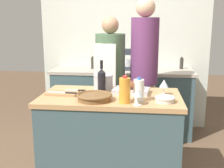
{
  "coord_description": "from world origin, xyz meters",
  "views": [
    {
      "loc": [
        0.28,
        -2.4,
        1.55
      ],
      "look_at": [
        0.0,
        0.1,
        0.98
      ],
      "focal_mm": 45.0,
      "sensor_mm": 36.0,
      "label": 1
    }
  ],
  "objects_px": {
    "milk_jug": "(139,91)",
    "knife_paring": "(76,90)",
    "juice_jug": "(125,90)",
    "wine_glass_left": "(137,93)",
    "roasting_pan": "(131,89)",
    "cutting_board": "(62,93)",
    "wine_glass_right": "(164,84)",
    "mixing_bowl": "(165,99)",
    "condiment_bottle_tall": "(93,63)",
    "knife_chef": "(63,93)",
    "person_cook_aproned": "(110,81)",
    "wicker_basket": "(94,97)",
    "condiment_bottle_short": "(181,63)",
    "wine_bottle_green": "(102,80)",
    "stand_mixer": "(130,61)",
    "person_cook_guest": "(144,70)",
    "stock_pot": "(103,82)"
  },
  "relations": [
    {
      "from": "mixing_bowl",
      "to": "wine_bottle_green",
      "type": "height_order",
      "value": "wine_bottle_green"
    },
    {
      "from": "wicker_basket",
      "to": "stock_pot",
      "type": "xyz_separation_m",
      "value": [
        0.02,
        0.4,
        0.04
      ]
    },
    {
      "from": "wine_bottle_green",
      "to": "person_cook_guest",
      "type": "bearing_deg",
      "value": 58.89
    },
    {
      "from": "stock_pot",
      "to": "condiment_bottle_tall",
      "type": "distance_m",
      "value": 1.21
    },
    {
      "from": "knife_paring",
      "to": "stand_mixer",
      "type": "height_order",
      "value": "stand_mixer"
    },
    {
      "from": "juice_jug",
      "to": "wine_glass_left",
      "type": "bearing_deg",
      "value": -27.84
    },
    {
      "from": "person_cook_aproned",
      "to": "person_cook_guest",
      "type": "height_order",
      "value": "person_cook_guest"
    },
    {
      "from": "wicker_basket",
      "to": "condiment_bottle_tall",
      "type": "relative_size",
      "value": 1.72
    },
    {
      "from": "mixing_bowl",
      "to": "milk_jug",
      "type": "xyz_separation_m",
      "value": [
        -0.21,
        -0.01,
        0.07
      ]
    },
    {
      "from": "cutting_board",
      "to": "condiment_bottle_short",
      "type": "distance_m",
      "value": 1.97
    },
    {
      "from": "mixing_bowl",
      "to": "condiment_bottle_tall",
      "type": "height_order",
      "value": "condiment_bottle_tall"
    },
    {
      "from": "condiment_bottle_tall",
      "to": "wine_glass_left",
      "type": "bearing_deg",
      "value": -68.74
    },
    {
      "from": "milk_jug",
      "to": "condiment_bottle_tall",
      "type": "xyz_separation_m",
      "value": [
        -0.66,
        1.57,
        -0.01
      ]
    },
    {
      "from": "condiment_bottle_short",
      "to": "milk_jug",
      "type": "bearing_deg",
      "value": -108.19
    },
    {
      "from": "wicker_basket",
      "to": "cutting_board",
      "type": "height_order",
      "value": "wicker_basket"
    },
    {
      "from": "wine_glass_right",
      "to": "wine_glass_left",
      "type": "bearing_deg",
      "value": -123.72
    },
    {
      "from": "knife_paring",
      "to": "condiment_bottle_short",
      "type": "relative_size",
      "value": 1.1
    },
    {
      "from": "wine_bottle_green",
      "to": "stand_mixer",
      "type": "xyz_separation_m",
      "value": [
        0.2,
        1.26,
        0.0
      ]
    },
    {
      "from": "roasting_pan",
      "to": "wine_glass_left",
      "type": "xyz_separation_m",
      "value": [
        0.07,
        -0.37,
        0.06
      ]
    },
    {
      "from": "stand_mixer",
      "to": "person_cook_guest",
      "type": "xyz_separation_m",
      "value": [
        0.19,
        -0.63,
        -0.01
      ]
    },
    {
      "from": "milk_jug",
      "to": "wine_glass_right",
      "type": "distance_m",
      "value": 0.32
    },
    {
      "from": "cutting_board",
      "to": "wine_glass_right",
      "type": "distance_m",
      "value": 0.92
    },
    {
      "from": "knife_chef",
      "to": "person_cook_aproned",
      "type": "bearing_deg",
      "value": 64.86
    },
    {
      "from": "wicker_basket",
      "to": "cutting_board",
      "type": "distance_m",
      "value": 0.37
    },
    {
      "from": "knife_paring",
      "to": "person_cook_guest",
      "type": "height_order",
      "value": "person_cook_guest"
    },
    {
      "from": "wicker_basket",
      "to": "person_cook_guest",
      "type": "relative_size",
      "value": 0.17
    },
    {
      "from": "condiment_bottle_tall",
      "to": "person_cook_guest",
      "type": "xyz_separation_m",
      "value": [
        0.7,
        -0.68,
        0.03
      ]
    },
    {
      "from": "knife_chef",
      "to": "stand_mixer",
      "type": "height_order",
      "value": "stand_mixer"
    },
    {
      "from": "roasting_pan",
      "to": "milk_jug",
      "type": "bearing_deg",
      "value": -74.82
    },
    {
      "from": "knife_chef",
      "to": "condiment_bottle_short",
      "type": "bearing_deg",
      "value": 51.47
    },
    {
      "from": "juice_jug",
      "to": "stand_mixer",
      "type": "relative_size",
      "value": 0.77
    },
    {
      "from": "wine_glass_left",
      "to": "mixing_bowl",
      "type": "bearing_deg",
      "value": 26.66
    },
    {
      "from": "stand_mixer",
      "to": "person_cook_guest",
      "type": "relative_size",
      "value": 0.16
    },
    {
      "from": "milk_jug",
      "to": "person_cook_aproned",
      "type": "xyz_separation_m",
      "value": [
        -0.34,
        0.87,
        -0.11
      ]
    },
    {
      "from": "cutting_board",
      "to": "wine_glass_right",
      "type": "bearing_deg",
      "value": 4.48
    },
    {
      "from": "milk_jug",
      "to": "knife_paring",
      "type": "distance_m",
      "value": 0.63
    },
    {
      "from": "wine_bottle_green",
      "to": "milk_jug",
      "type": "bearing_deg",
      "value": -36.55
    },
    {
      "from": "wine_glass_left",
      "to": "person_cook_guest",
      "type": "height_order",
      "value": "person_cook_guest"
    },
    {
      "from": "condiment_bottle_tall",
      "to": "wine_glass_right",
      "type": "bearing_deg",
      "value": -56.67
    },
    {
      "from": "wicker_basket",
      "to": "knife_paring",
      "type": "bearing_deg",
      "value": 130.96
    },
    {
      "from": "milk_jug",
      "to": "wine_glass_right",
      "type": "height_order",
      "value": "milk_jug"
    },
    {
      "from": "stand_mixer",
      "to": "person_cook_guest",
      "type": "bearing_deg",
      "value": -73.25
    },
    {
      "from": "wicker_basket",
      "to": "stand_mixer",
      "type": "distance_m",
      "value": 1.54
    },
    {
      "from": "wine_glass_right",
      "to": "knife_chef",
      "type": "bearing_deg",
      "value": -173.92
    },
    {
      "from": "condiment_bottle_tall",
      "to": "condiment_bottle_short",
      "type": "relative_size",
      "value": 1.05
    },
    {
      "from": "wine_bottle_green",
      "to": "condiment_bottle_short",
      "type": "bearing_deg",
      "value": 57.96
    },
    {
      "from": "cutting_board",
      "to": "milk_jug",
      "type": "xyz_separation_m",
      "value": [
        0.69,
        -0.17,
        0.09
      ]
    },
    {
      "from": "wicker_basket",
      "to": "condiment_bottle_tall",
      "type": "bearing_deg",
      "value": 100.49
    },
    {
      "from": "wine_glass_left",
      "to": "condiment_bottle_short",
      "type": "xyz_separation_m",
      "value": [
        0.56,
        1.79,
        -0.02
      ]
    },
    {
      "from": "juice_jug",
      "to": "condiment_bottle_short",
      "type": "bearing_deg",
      "value": 68.99
    }
  ]
}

